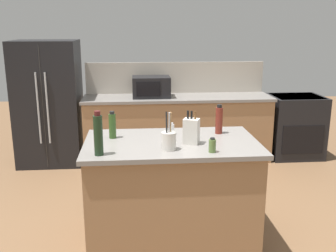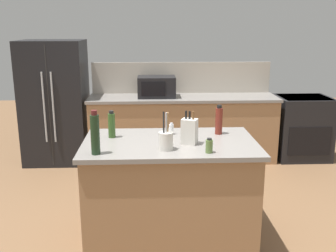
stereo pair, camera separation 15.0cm
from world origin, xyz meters
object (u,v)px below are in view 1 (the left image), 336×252
(range_oven, at_px, (295,126))
(utensil_crock, at_px, (169,140))
(refrigerator, at_px, (49,103))
(knife_block, at_px, (191,131))
(microwave, at_px, (151,87))
(olive_oil_bottle, at_px, (112,125))
(salt_shaker, at_px, (172,129))
(wine_bottle, at_px, (98,135))
(vinegar_bottle, at_px, (219,120))
(spice_jar_oregano, at_px, (212,145))

(range_oven, distance_m, utensil_crock, 3.27)
(refrigerator, distance_m, knife_block, 2.88)
(refrigerator, bearing_deg, microwave, -2.03)
(range_oven, xyz_separation_m, olive_oil_bottle, (-2.59, -2.05, 0.59))
(knife_block, height_order, salt_shaker, knife_block)
(wine_bottle, bearing_deg, knife_block, 17.65)
(olive_oil_bottle, bearing_deg, vinegar_bottle, 4.03)
(vinegar_bottle, bearing_deg, utensil_crock, -138.46)
(refrigerator, bearing_deg, utensil_crock, -59.16)
(knife_block, relative_size, salt_shaker, 2.64)
(range_oven, relative_size, knife_block, 3.17)
(wine_bottle, bearing_deg, vinegar_bottle, 26.76)
(spice_jar_oregano, height_order, vinegar_bottle, vinegar_bottle)
(range_oven, distance_m, knife_block, 3.02)
(refrigerator, relative_size, microwave, 3.27)
(microwave, distance_m, vinegar_bottle, 2.05)
(range_oven, distance_m, salt_shaker, 2.88)
(wine_bottle, relative_size, vinegar_bottle, 1.28)
(olive_oil_bottle, bearing_deg, wine_bottle, -100.06)
(olive_oil_bottle, distance_m, wine_bottle, 0.48)
(range_oven, xyz_separation_m, utensil_crock, (-2.11, -2.43, 0.56))
(spice_jar_oregano, height_order, salt_shaker, spice_jar_oregano)
(knife_block, bearing_deg, microwave, 118.55)
(range_oven, relative_size, vinegar_bottle, 3.29)
(utensil_crock, height_order, salt_shaker, utensil_crock)
(utensil_crock, height_order, olive_oil_bottle, utensil_crock)
(refrigerator, height_order, spice_jar_oregano, refrigerator)
(knife_block, height_order, olive_oil_bottle, knife_block)
(knife_block, relative_size, utensil_crock, 0.91)
(olive_oil_bottle, relative_size, salt_shaker, 2.27)
(refrigerator, distance_m, vinegar_bottle, 2.85)
(refrigerator, relative_size, vinegar_bottle, 6.20)
(spice_jar_oregano, bearing_deg, salt_shaker, 116.14)
(refrigerator, distance_m, salt_shaker, 2.55)
(knife_block, distance_m, utensil_crock, 0.26)
(spice_jar_oregano, bearing_deg, olive_oil_bottle, 149.73)
(olive_oil_bottle, height_order, salt_shaker, olive_oil_bottle)
(microwave, distance_m, wine_bottle, 2.57)
(knife_block, bearing_deg, spice_jar_oregano, -39.34)
(microwave, height_order, salt_shaker, microwave)
(salt_shaker, distance_m, vinegar_bottle, 0.45)
(microwave, distance_m, knife_block, 2.29)
(utensil_crock, height_order, wine_bottle, wine_bottle)
(salt_shaker, bearing_deg, olive_oil_bottle, -171.82)
(olive_oil_bottle, distance_m, spice_jar_oregano, 0.96)
(salt_shaker, bearing_deg, microwave, 93.10)
(olive_oil_bottle, distance_m, salt_shaker, 0.56)
(refrigerator, relative_size, salt_shaker, 15.78)
(microwave, height_order, spice_jar_oregano, microwave)
(refrigerator, xyz_separation_m, knife_block, (1.69, -2.33, 0.19))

